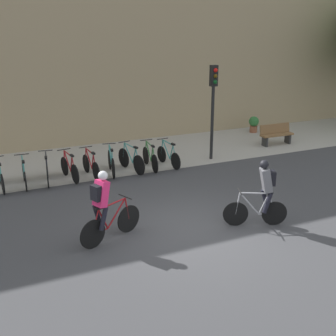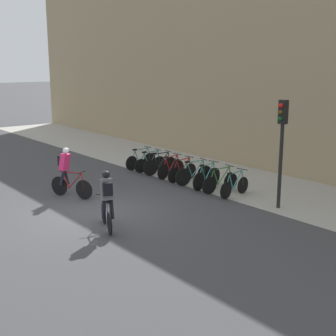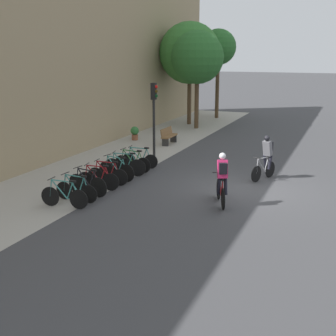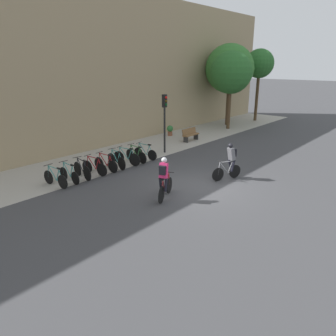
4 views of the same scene
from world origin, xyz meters
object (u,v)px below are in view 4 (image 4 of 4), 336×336
at_px(parked_bike_0, 55,178).
at_px(parked_bike_8, 145,153).
at_px(parked_bike_5, 116,160).
at_px(cyclist_grey, 230,160).
at_px(parked_bike_2, 82,170).
at_px(traffic_light_pole, 165,113).
at_px(cyclist_pink, 164,178).
at_px(parked_bike_3, 94,167).
at_px(parked_bike_1, 69,174).
at_px(parked_bike_7, 136,155).
at_px(parked_bike_4, 106,164).
at_px(bench, 190,134).
at_px(parked_bike_6, 127,158).
at_px(potted_plant, 170,130).

height_order(parked_bike_0, parked_bike_8, parked_bike_0).
distance_m(parked_bike_5, parked_bike_8, 2.17).
height_order(cyclist_grey, parked_bike_2, cyclist_grey).
relative_size(parked_bike_0, parked_bike_8, 1.04).
bearing_deg(traffic_light_pole, parked_bike_8, -176.51).
distance_m(cyclist_pink, parked_bike_3, 4.73).
bearing_deg(parked_bike_5, cyclist_pink, -108.21).
bearing_deg(cyclist_grey, parked_bike_0, 137.67).
height_order(cyclist_pink, parked_bike_8, cyclist_pink).
bearing_deg(parked_bike_8, parked_bike_1, 180.00).
xyz_separation_m(parked_bike_3, parked_bike_5, (1.44, 0.00, 0.02)).
xyz_separation_m(cyclist_grey, parked_bike_7, (-0.91, 5.44, -0.55)).
xyz_separation_m(cyclist_pink, parked_bike_8, (3.71, 4.69, -0.56)).
bearing_deg(parked_bike_2, parked_bike_4, -0.06).
relative_size(cyclist_pink, parked_bike_1, 1.10).
relative_size(parked_bike_0, parked_bike_7, 0.99).
bearing_deg(bench, parked_bike_0, -175.83).
xyz_separation_m(parked_bike_6, parked_bike_7, (0.72, -0.00, -0.02)).
bearing_deg(bench, parked_bike_8, -171.46).
xyz_separation_m(cyclist_pink, parked_bike_3, (0.10, 4.70, -0.55)).
distance_m(parked_bike_0, parked_bike_1, 0.72).
height_order(cyclist_grey, parked_bike_0, cyclist_grey).
relative_size(parked_bike_2, parked_bike_6, 0.96).
relative_size(parked_bike_1, parked_bike_6, 0.94).
distance_m(parked_bike_1, parked_bike_5, 2.89).
bearing_deg(parked_bike_2, bench, 4.77).
bearing_deg(cyclist_grey, parked_bike_5, 113.46).
xyz_separation_m(cyclist_grey, parked_bike_6, (-1.63, 5.44, -0.53)).
height_order(parked_bike_2, bench, parked_bike_2).
bearing_deg(traffic_light_pole, parked_bike_0, -179.15).
distance_m(parked_bike_1, parked_bike_8, 5.06).
bearing_deg(parked_bike_5, parked_bike_0, -179.98).
xyz_separation_m(parked_bike_2, parked_bike_6, (2.89, -0.00, -0.00)).
distance_m(parked_bike_2, potted_plant, 10.65).
bearing_deg(parked_bike_6, cyclist_pink, -115.80).
relative_size(cyclist_grey, parked_bike_2, 1.06).
bearing_deg(bench, parked_bike_7, -172.45).
bearing_deg(parked_bike_3, cyclist_pink, -91.26).
relative_size(cyclist_pink, parked_bike_2, 1.07).
bearing_deg(parked_bike_3, parked_bike_4, -0.03).
bearing_deg(parked_bike_4, parked_bike_6, 0.01).
relative_size(parked_bike_8, potted_plant, 2.09).
relative_size(parked_bike_3, parked_bike_4, 0.99).
bearing_deg(potted_plant, bench, -100.17).
distance_m(cyclist_pink, bench, 10.72).
relative_size(cyclist_pink, parked_bike_5, 1.06).
bearing_deg(parked_bike_4, parked_bike_8, -0.01).
relative_size(parked_bike_6, potted_plant, 2.22).
distance_m(cyclist_grey, parked_bike_3, 6.66).
xyz_separation_m(parked_bike_7, parked_bike_8, (0.72, -0.00, -0.01)).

